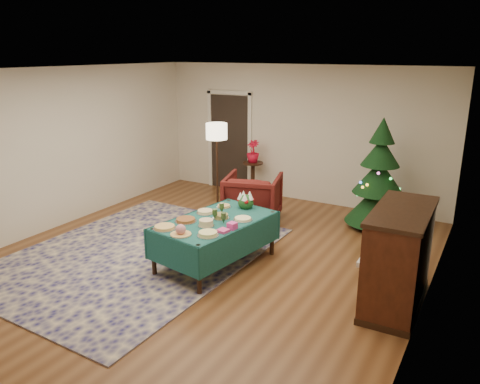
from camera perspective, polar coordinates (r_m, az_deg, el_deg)
The scene contains 25 objects.
room_shell at distance 6.43m, azimuth -5.03°, elevation 2.43°, with size 7.00×7.00×7.00m.
doorway at distance 10.20m, azimuth -1.28°, elevation 6.41°, with size 1.08×0.04×2.16m.
rug at distance 7.26m, azimuth -12.52°, elevation -7.41°, with size 3.20×4.20×0.02m, color #171552.
buffet_table at distance 6.60m, azimuth -3.01°, elevation -4.51°, with size 1.29×1.88×0.68m.
platter_0 at distance 6.31m, azimuth -9.17°, elevation -4.27°, with size 0.31×0.31×0.04m.
platter_1 at distance 6.05m, azimuth -7.24°, elevation -4.71°, with size 0.28×0.28×0.15m.
platter_2 at distance 6.01m, azimuth -3.93°, elevation -5.11°, with size 0.28×0.28×0.06m.
platter_3 at distance 6.52m, azimuth -6.64°, elevation -3.42°, with size 0.31×0.31×0.05m.
platter_4 at distance 6.33m, azimuth -4.15°, elevation -3.79°, with size 0.22×0.22×0.09m.
platter_5 at distance 6.82m, azimuth -4.25°, elevation -2.43°, with size 0.26×0.26×0.05m.
platter_6 at distance 6.60m, azimuth -2.34°, elevation -2.98°, with size 0.24×0.24×0.06m.
platter_7 at distance 6.53m, azimuth 0.35°, elevation -3.30°, with size 0.27×0.27×0.04m.
platter_8 at distance 7.07m, azimuth -2.00°, elevation -1.73°, with size 0.22×0.22×0.04m.
goblet_0 at distance 6.79m, azimuth -2.25°, elevation -1.94°, with size 0.07×0.07×0.16m.
goblet_1 at distance 6.39m, azimuth -2.01°, elevation -3.16°, with size 0.07×0.07×0.16m.
goblet_2 at distance 6.53m, azimuth -3.08°, elevation -2.72°, with size 0.07×0.07×0.16m.
napkin_stack at distance 6.12m, azimuth -2.07°, elevation -4.73°, with size 0.14×0.14×0.04m, color #DE3D84.
gift_box at distance 6.21m, azimuth -0.95°, elevation -4.14°, with size 0.11×0.11×0.09m, color #DB3C96.
centerpiece at distance 7.00m, azimuth 0.71°, elevation -1.04°, with size 0.24×0.24×0.28m.
armchair at distance 8.28m, azimuth 1.57°, elevation -0.48°, with size 0.93×0.87×0.96m, color #4F1310.
floor_lamp at distance 8.83m, azimuth -2.86°, elevation 6.76°, with size 0.40×0.40×1.65m.
side_table at distance 9.72m, azimuth 1.56°, elevation 1.45°, with size 0.42×0.42×0.74m.
potted_plant at distance 9.60m, azimuth 1.59°, elevation 4.39°, with size 0.26×0.46×0.26m, color red.
christmas_tree at distance 8.26m, azimuth 16.54°, elevation 1.50°, with size 1.37×1.37×1.91m.
piano at distance 5.88m, azimuth 18.71°, elevation -7.71°, with size 0.69×1.42×1.21m.
Camera 1 is at (3.57, -5.11, 2.95)m, focal length 35.00 mm.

